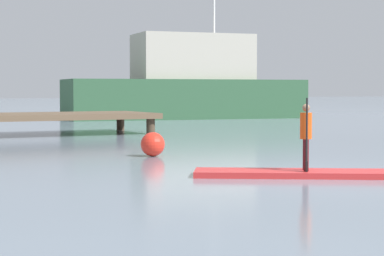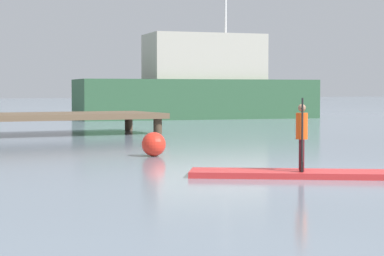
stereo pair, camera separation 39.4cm
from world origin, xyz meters
name	(u,v)px [view 2 (the right image)]	position (x,y,z in m)	size (l,w,h in m)	color
ground_plane	(325,176)	(0.00, 0.00, 0.00)	(240.00, 240.00, 0.00)	gray
paddleboard_near	(301,174)	(-0.42, 0.11, 0.05)	(3.52, 2.55, 0.10)	red
paddler_child_solo	(302,133)	(-0.41, 0.09, 0.73)	(0.27, 0.35, 1.22)	#4C1419
fishing_boat_white_large	(199,86)	(9.58, 23.66, 1.66)	(12.53, 5.29, 8.59)	#2D5638
mooring_buoy_mid	(154,144)	(-1.09, 4.72, 0.26)	(0.53, 0.53, 0.53)	red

